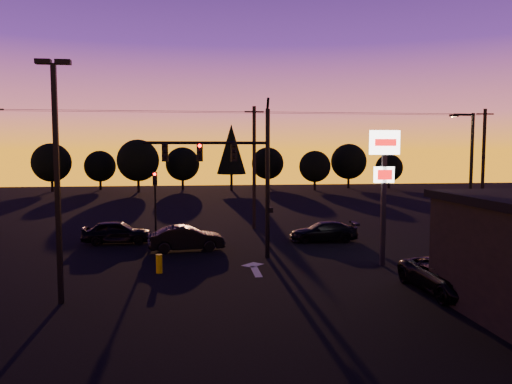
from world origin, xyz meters
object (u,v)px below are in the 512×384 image
at_px(car_mid, 186,238).
at_px(secondary_signal, 155,194).
at_px(bollard, 159,264).
at_px(traffic_signal_mast, 238,167).
at_px(streetlight, 470,174).
at_px(car_left, 117,232).
at_px(car_right, 324,232).
at_px(parking_lot_light, 57,165).
at_px(pylon_sign, 384,168).
at_px(suv_parked, 448,277).

bearing_deg(car_mid, secondary_signal, 15.37).
bearing_deg(bollard, secondary_signal, 95.03).
relative_size(traffic_signal_mast, streetlight, 1.07).
relative_size(secondary_signal, car_left, 1.02).
bearing_deg(streetlight, car_right, 160.73).
xyz_separation_m(parking_lot_light, car_left, (0.30, 12.26, -4.55)).
height_order(parking_lot_light, car_right, parking_lot_light).
relative_size(bollard, car_right, 0.21).
bearing_deg(car_right, car_left, -92.00).
height_order(pylon_sign, bollard, pylon_sign).
bearing_deg(secondary_signal, traffic_signal_mast, -56.81).
xyz_separation_m(pylon_sign, car_left, (-14.20, 7.76, -4.19)).
bearing_deg(streetlight, secondary_signal, 162.44).
bearing_deg(suv_parked, car_mid, 133.98).
distance_m(streetlight, bollard, 18.92).
relative_size(parking_lot_light, suv_parked, 1.85).
xyz_separation_m(secondary_signal, streetlight, (18.91, -5.99, 1.56)).
bearing_deg(streetlight, car_mid, 176.72).
height_order(parking_lot_light, bollard, parking_lot_light).
bearing_deg(parking_lot_light, car_mid, 64.04).
height_order(streetlight, car_left, streetlight).
distance_m(traffic_signal_mast, car_mid, 5.63).
xyz_separation_m(secondary_signal, car_left, (-2.20, -2.23, -2.14)).
bearing_deg(parking_lot_light, pylon_sign, 17.23).
bearing_deg(car_left, streetlight, -99.46).
height_order(parking_lot_light, car_mid, parking_lot_light).
bearing_deg(car_right, bollard, -52.45).
xyz_separation_m(traffic_signal_mast, car_left, (-7.10, 5.27, -4.21)).
xyz_separation_m(parking_lot_light, car_right, (13.27, 11.34, -4.64)).
distance_m(bollard, car_right, 12.13).
relative_size(pylon_sign, bollard, 7.60).
bearing_deg(car_mid, traffic_signal_mast, -138.87).
relative_size(car_left, suv_parked, 0.86).
xyz_separation_m(parking_lot_light, pylon_sign, (14.50, 4.50, -0.36)).
xyz_separation_m(car_left, car_right, (12.98, -0.92, -0.09)).
height_order(car_mid, suv_parked, car_mid).
height_order(secondary_signal, streetlight, streetlight).
height_order(traffic_signal_mast, parking_lot_light, parking_lot_light).
bearing_deg(car_right, pylon_sign, 12.20).
distance_m(car_left, car_mid, 5.14).
relative_size(streetlight, bollard, 8.94).
bearing_deg(traffic_signal_mast, secondary_signal, 123.19).
bearing_deg(car_mid, car_right, -85.14).
xyz_separation_m(parking_lot_light, car_mid, (4.61, 9.46, -4.55)).
bearing_deg(parking_lot_light, traffic_signal_mast, 43.37).
height_order(streetlight, bollard, streetlight).
relative_size(pylon_sign, car_right, 1.57).
bearing_deg(secondary_signal, bollard, -84.97).
distance_m(streetlight, suv_parked, 11.59).
distance_m(parking_lot_light, car_right, 18.07).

